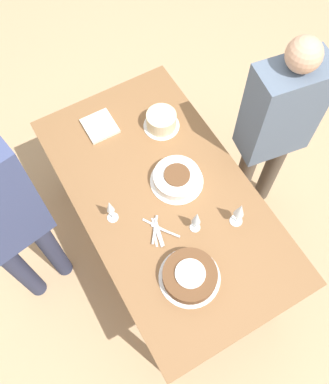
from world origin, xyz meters
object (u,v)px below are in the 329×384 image
(cake_back_decorated, at_px, (161,121))
(wine_glass_extra, at_px, (110,208))
(cake_center_white, at_px, (177,178))
(person_watching, at_px, (277,125))
(wine_glass_near, at_px, (240,211))
(cake_front_chocolate, at_px, (190,276))
(person_cutting, at_px, (0,217))
(wine_glass_far, at_px, (197,219))

(cake_back_decorated, height_order, wine_glass_extra, wine_glass_extra)
(cake_center_white, relative_size, wine_glass_extra, 1.55)
(cake_back_decorated, bearing_deg, person_watching, 49.85)
(wine_glass_near, relative_size, wine_glass_extra, 1.02)
(cake_front_chocolate, xyz_separation_m, cake_back_decorated, (-0.91, 0.35, 0.02))
(person_cutting, bearing_deg, cake_front_chocolate, -53.56)
(cake_back_decorated, xyz_separation_m, wine_glass_near, (0.76, 0.04, 0.09))
(cake_center_white, height_order, person_watching, person_watching)
(cake_center_white, distance_m, person_watching, 0.65)
(wine_glass_extra, xyz_separation_m, person_cutting, (-0.14, -0.50, 0.16))
(wine_glass_near, height_order, wine_glass_extra, wine_glass_near)
(wine_glass_extra, relative_size, person_cutting, 0.11)
(cake_center_white, xyz_separation_m, wine_glass_near, (0.38, 0.16, 0.10))
(wine_glass_far, xyz_separation_m, person_watching, (-0.25, 0.69, 0.05))
(cake_front_chocolate, distance_m, wine_glass_near, 0.43)
(cake_center_white, bearing_deg, person_cutting, -97.39)
(person_cutting, bearing_deg, cake_back_decorated, 3.50)
(wine_glass_far, bearing_deg, wine_glass_extra, -127.26)
(cake_center_white, distance_m, wine_glass_extra, 0.44)
(cake_center_white, relative_size, cake_front_chocolate, 0.96)
(cake_back_decorated, bearing_deg, cake_center_white, -16.86)
(cake_center_white, distance_m, person_cutting, 0.97)
(wine_glass_near, distance_m, person_watching, 0.58)
(wine_glass_near, bearing_deg, cake_front_chocolate, -69.57)
(wine_glass_near, bearing_deg, person_cutting, -114.75)
(cake_back_decorated, bearing_deg, cake_front_chocolate, -21.02)
(wine_glass_extra, bearing_deg, wine_glass_near, 58.52)
(cake_front_chocolate, height_order, person_watching, person_watching)
(cake_back_decorated, distance_m, wine_glass_near, 0.77)
(cake_front_chocolate, xyz_separation_m, person_watching, (-0.48, 0.86, 0.14))
(cake_center_white, xyz_separation_m, cake_back_decorated, (-0.38, 0.12, 0.02))
(wine_glass_extra, bearing_deg, cake_center_white, 93.02)
(cake_front_chocolate, relative_size, wine_glass_extra, 1.61)
(person_watching, bearing_deg, cake_front_chocolate, 37.48)
(person_cutting, bearing_deg, wine_glass_near, -35.41)
(cake_back_decorated, bearing_deg, person_cutting, -75.84)
(wine_glass_far, bearing_deg, cake_back_decorated, 165.51)
(cake_center_white, xyz_separation_m, cake_front_chocolate, (0.53, -0.23, 0.00))
(cake_front_chocolate, height_order, person_cutting, person_cutting)
(cake_front_chocolate, distance_m, person_watching, 1.00)
(person_cutting, bearing_deg, wine_glass_far, -36.56)
(cake_back_decorated, xyz_separation_m, person_watching, (0.43, 0.51, 0.12))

